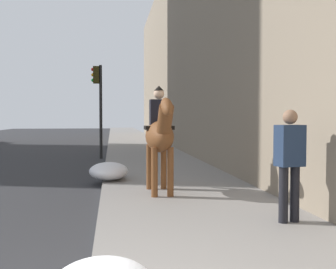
% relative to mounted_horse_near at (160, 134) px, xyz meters
% --- Properties ---
extents(mounted_horse_near, '(2.15, 0.61, 2.25)m').
position_rel_mounted_horse_near_xyz_m(mounted_horse_near, '(0.00, 0.00, 0.00)').
color(mounted_horse_near, brown).
rests_on(mounted_horse_near, sidewalk_slab).
extents(pedestrian_greeting, '(0.33, 0.44, 1.70)m').
position_rel_mounted_horse_near_xyz_m(pedestrian_greeting, '(-2.58, -1.66, -0.26)').
color(pedestrian_greeting, black).
rests_on(pedestrian_greeting, sidewalk_slab).
extents(traffic_light_near_curb, '(0.20, 0.44, 3.84)m').
position_rel_mounted_horse_near_xyz_m(traffic_light_near_curb, '(8.54, 1.52, 1.22)').
color(traffic_light_near_curb, black).
rests_on(traffic_light_near_curb, ground).
extents(snow_pile_far, '(1.28, 0.98, 0.44)m').
position_rel_mounted_horse_near_xyz_m(snow_pile_far, '(2.01, 1.07, -1.01)').
color(snow_pile_far, white).
rests_on(snow_pile_far, sidewalk_slab).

